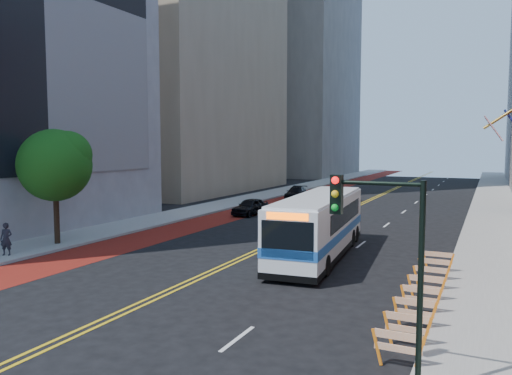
{
  "coord_description": "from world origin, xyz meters",
  "views": [
    {
      "loc": [
        11.66,
        -15.18,
        5.96
      ],
      "look_at": [
        0.7,
        8.0,
        3.73
      ],
      "focal_mm": 35.0,
      "sensor_mm": 36.0,
      "label": 1
    }
  ],
  "objects_px": {
    "car_c": "(296,193)",
    "street_tree": "(56,162)",
    "traffic_signal": "(382,240)",
    "transit_bus": "(320,224)",
    "pedestrian": "(6,239)",
    "car_a": "(250,207)",
    "car_b": "(338,198)"
  },
  "relations": [
    {
      "from": "car_a",
      "to": "transit_bus",
      "type": "bearing_deg",
      "value": -46.36
    },
    {
      "from": "traffic_signal",
      "to": "car_b",
      "type": "distance_m",
      "value": 37.99
    },
    {
      "from": "street_tree",
      "to": "car_b",
      "type": "height_order",
      "value": "street_tree"
    },
    {
      "from": "car_a",
      "to": "pedestrian",
      "type": "height_order",
      "value": "pedestrian"
    },
    {
      "from": "transit_bus",
      "to": "car_c",
      "type": "xyz_separation_m",
      "value": [
        -10.97,
        25.51,
        -1.03
      ]
    },
    {
      "from": "transit_bus",
      "to": "pedestrian",
      "type": "distance_m",
      "value": 16.51
    },
    {
      "from": "traffic_signal",
      "to": "car_a",
      "type": "distance_m",
      "value": 30.62
    },
    {
      "from": "street_tree",
      "to": "pedestrian",
      "type": "relative_size",
      "value": 3.9
    },
    {
      "from": "pedestrian",
      "to": "transit_bus",
      "type": "bearing_deg",
      "value": 3.13
    },
    {
      "from": "street_tree",
      "to": "car_b",
      "type": "relative_size",
      "value": 1.65
    },
    {
      "from": "traffic_signal",
      "to": "car_c",
      "type": "height_order",
      "value": "traffic_signal"
    },
    {
      "from": "transit_bus",
      "to": "pedestrian",
      "type": "height_order",
      "value": "transit_bus"
    },
    {
      "from": "street_tree",
      "to": "car_c",
      "type": "height_order",
      "value": "street_tree"
    },
    {
      "from": "car_a",
      "to": "car_c",
      "type": "bearing_deg",
      "value": 97.86
    },
    {
      "from": "street_tree",
      "to": "car_a",
      "type": "xyz_separation_m",
      "value": [
        4.6,
        16.35,
        -4.2
      ]
    },
    {
      "from": "traffic_signal",
      "to": "street_tree",
      "type": "bearing_deg",
      "value": 155.18
    },
    {
      "from": "traffic_signal",
      "to": "car_a",
      "type": "bearing_deg",
      "value": 121.79
    },
    {
      "from": "street_tree",
      "to": "car_a",
      "type": "bearing_deg",
      "value": 74.28
    },
    {
      "from": "traffic_signal",
      "to": "transit_bus",
      "type": "relative_size",
      "value": 0.42
    },
    {
      "from": "traffic_signal",
      "to": "car_b",
      "type": "relative_size",
      "value": 1.25
    },
    {
      "from": "traffic_signal",
      "to": "pedestrian",
      "type": "height_order",
      "value": "traffic_signal"
    },
    {
      "from": "traffic_signal",
      "to": "transit_bus",
      "type": "distance_m",
      "value": 14.83
    },
    {
      "from": "street_tree",
      "to": "car_c",
      "type": "xyz_separation_m",
      "value": [
        3.81,
        29.42,
        -4.23
      ]
    },
    {
      "from": "street_tree",
      "to": "transit_bus",
      "type": "relative_size",
      "value": 0.55
    },
    {
      "from": "street_tree",
      "to": "pedestrian",
      "type": "xyz_separation_m",
      "value": [
        0.05,
        -3.53,
        -3.9
      ]
    },
    {
      "from": "car_c",
      "to": "street_tree",
      "type": "bearing_deg",
      "value": -106.64
    },
    {
      "from": "street_tree",
      "to": "transit_bus",
      "type": "height_order",
      "value": "street_tree"
    },
    {
      "from": "traffic_signal",
      "to": "pedestrian",
      "type": "relative_size",
      "value": 2.95
    },
    {
      "from": "traffic_signal",
      "to": "car_b",
      "type": "xyz_separation_m",
      "value": [
        -11.38,
        36.11,
        -3.05
      ]
    },
    {
      "from": "transit_bus",
      "to": "street_tree",
      "type": "bearing_deg",
      "value": -170.35
    },
    {
      "from": "street_tree",
      "to": "car_a",
      "type": "relative_size",
      "value": 1.61
    },
    {
      "from": "transit_bus",
      "to": "car_a",
      "type": "distance_m",
      "value": 16.1
    }
  ]
}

